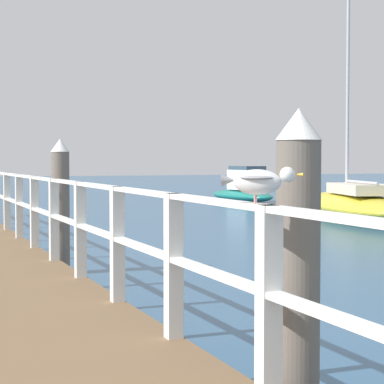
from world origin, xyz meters
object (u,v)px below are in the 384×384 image
(seagull_foreground, at_px, (259,181))
(boat_5, at_px, (244,190))
(dock_piling_near, at_px, (298,274))
(boat_3, at_px, (351,203))
(dock_piling_far, at_px, (60,206))

(seagull_foreground, distance_m, boat_5, 27.02)
(dock_piling_near, relative_size, seagull_foreground, 5.07)
(seagull_foreground, distance_m, boat_3, 18.72)
(boat_3, xyz_separation_m, boat_5, (0.75, 9.15, 0.04))
(boat_3, bearing_deg, seagull_foreground, -110.47)
(seagull_foreground, bearing_deg, boat_3, -179.94)
(dock_piling_far, relative_size, seagull_foreground, 5.07)
(dock_piling_far, relative_size, boat_3, 0.22)
(boat_3, relative_size, boat_5, 2.08)
(dock_piling_far, bearing_deg, dock_piling_near, -90.00)
(dock_piling_near, xyz_separation_m, dock_piling_far, (0.00, 7.38, 0.00))
(dock_piling_far, distance_m, seagull_foreground, 7.61)
(seagull_foreground, xyz_separation_m, boat_3, (10.79, 15.25, -1.20))
(boat_3, bearing_deg, dock_piling_far, -128.81)
(dock_piling_near, height_order, boat_3, boat_3)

